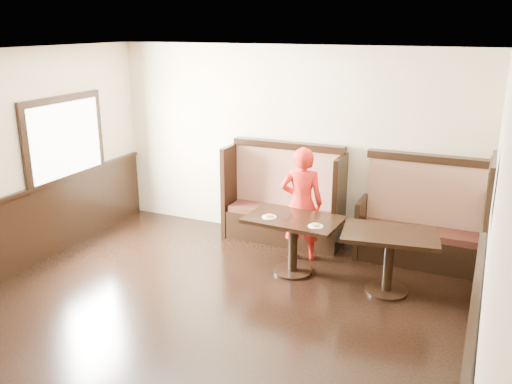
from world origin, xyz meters
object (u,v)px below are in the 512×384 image
Objects in this scene: table_neighbor at (389,248)px; child at (302,204)px; booth_neighbor at (421,228)px; booth_main at (284,206)px; table_main at (293,231)px.

child is (-1.27, 0.52, 0.21)m from table_neighbor.
table_neighbor is at bearing -102.16° from booth_neighbor.
booth_main is 1.13m from table_main.
booth_main is at bearing 140.15° from table_neighbor.
booth_neighbor is 1.07m from table_neighbor.
table_neighbor is at bearing -31.29° from booth_main.
table_main is 1.21m from table_neighbor.
booth_neighbor reaches higher than table_neighbor.
table_main is (0.51, -1.00, 0.04)m from booth_main.
booth_neighbor is 1.62m from child.
table_main is at bearing -62.98° from booth_main.
booth_main is 2.02m from table_neighbor.
booth_main is 1.06× the size of booth_neighbor.
table_neighbor is (1.21, -0.05, -0.00)m from table_main.
child reaches higher than table_neighbor.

